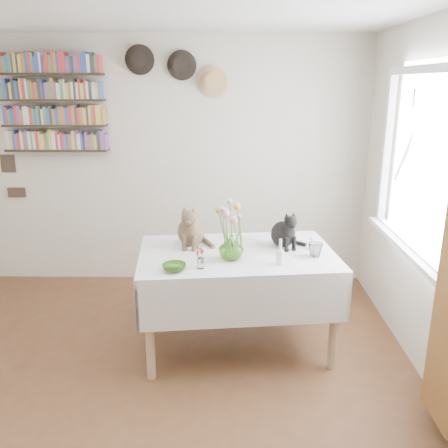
{
  "coord_description": "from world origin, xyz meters",
  "views": [
    {
      "loc": [
        0.61,
        -2.54,
        2.04
      ],
      "look_at": [
        0.57,
        0.78,
        1.05
      ],
      "focal_mm": 38.0,
      "sensor_mm": 36.0,
      "label": 1
    }
  ],
  "objects_px": {
    "tabby_cat": "(191,224)",
    "flower_vase": "(231,247)",
    "black_cat": "(283,227)",
    "dining_table": "(237,276)",
    "bookshelf_unit": "(53,104)"
  },
  "relations": [
    {
      "from": "tabby_cat",
      "to": "flower_vase",
      "type": "distance_m",
      "value": 0.46
    },
    {
      "from": "tabby_cat",
      "to": "flower_vase",
      "type": "bearing_deg",
      "value": -43.68
    },
    {
      "from": "black_cat",
      "to": "flower_vase",
      "type": "bearing_deg",
      "value": -167.12
    },
    {
      "from": "dining_table",
      "to": "black_cat",
      "type": "xyz_separation_m",
      "value": [
        0.36,
        0.15,
        0.35
      ]
    },
    {
      "from": "black_cat",
      "to": "flower_vase",
      "type": "xyz_separation_m",
      "value": [
        -0.41,
        -0.3,
        -0.06
      ]
    },
    {
      "from": "dining_table",
      "to": "bookshelf_unit",
      "type": "relative_size",
      "value": 1.58
    },
    {
      "from": "black_cat",
      "to": "flower_vase",
      "type": "height_order",
      "value": "black_cat"
    },
    {
      "from": "black_cat",
      "to": "tabby_cat",
      "type": "bearing_deg",
      "value": 154.78
    },
    {
      "from": "tabby_cat",
      "to": "black_cat",
      "type": "xyz_separation_m",
      "value": [
        0.73,
        -0.02,
        -0.02
      ]
    },
    {
      "from": "tabby_cat",
      "to": "black_cat",
      "type": "distance_m",
      "value": 0.73
    },
    {
      "from": "flower_vase",
      "to": "bookshelf_unit",
      "type": "relative_size",
      "value": 0.19
    },
    {
      "from": "dining_table",
      "to": "flower_vase",
      "type": "height_order",
      "value": "flower_vase"
    },
    {
      "from": "black_cat",
      "to": "bookshelf_unit",
      "type": "relative_size",
      "value": 0.31
    },
    {
      "from": "dining_table",
      "to": "tabby_cat",
      "type": "distance_m",
      "value": 0.55
    },
    {
      "from": "flower_vase",
      "to": "bookshelf_unit",
      "type": "height_order",
      "value": "bookshelf_unit"
    }
  ]
}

